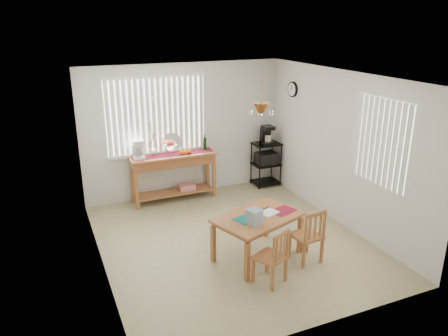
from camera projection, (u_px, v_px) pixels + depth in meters
name	position (u px, v px, depth m)	size (l,w,h in m)	color
ground	(232.00, 241.00, 6.99)	(4.00, 4.50, 0.01)	tan
room_shell	(232.00, 139.00, 6.45)	(4.20, 4.70, 2.70)	silver
sideboard	(174.00, 166.00, 8.37)	(1.64, 0.46, 0.92)	#AB693A
sideboard_items	(159.00, 148.00, 8.16)	(1.56, 0.39, 0.71)	maroon
wire_cart	(266.00, 160.00, 9.17)	(0.54, 0.43, 0.92)	black
cart_items	(267.00, 135.00, 9.00)	(0.22, 0.26, 0.38)	black
dining_table	(258.00, 221.00, 6.35)	(1.44, 1.16, 0.67)	#AB693A
table_items	(258.00, 216.00, 6.15)	(1.04, 0.50, 0.21)	#126766
chair_left	(272.00, 257.00, 5.78)	(0.48, 0.48, 0.79)	#AB693A
chair_right	(308.00, 236.00, 6.28)	(0.42, 0.42, 0.84)	#AB693A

